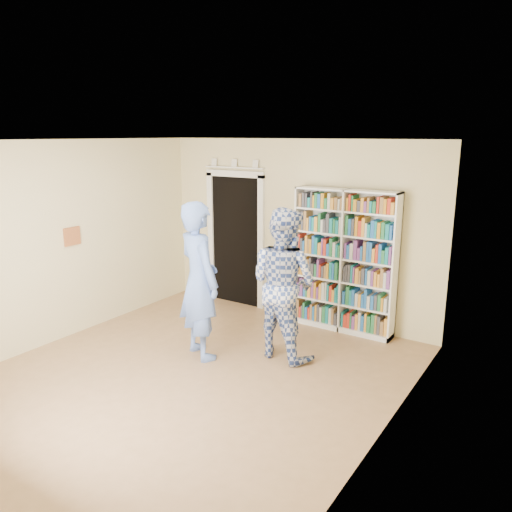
{
  "coord_description": "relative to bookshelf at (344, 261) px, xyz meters",
  "views": [
    {
      "loc": [
        3.55,
        -4.03,
        2.77
      ],
      "look_at": [
        0.33,
        0.9,
        1.32
      ],
      "focal_mm": 35.0,
      "sensor_mm": 36.0,
      "label": 1
    }
  ],
  "objects": [
    {
      "name": "man_blue",
      "position": [
        -1.16,
        -1.79,
        -0.03
      ],
      "size": [
        0.86,
        0.73,
        1.99
      ],
      "primitive_type": "imported",
      "rotation": [
        0.0,
        0.0,
        2.71
      ],
      "color": "#6082D6",
      "rests_on": "floor"
    },
    {
      "name": "floor",
      "position": [
        -0.87,
        -2.34,
        -1.03
      ],
      "size": [
        5.0,
        5.0,
        0.0
      ],
      "primitive_type": "plane",
      "color": "#906A45",
      "rests_on": "ground"
    },
    {
      "name": "wall_art",
      "position": [
        -3.1,
        -2.14,
        0.37
      ],
      "size": [
        0.03,
        0.25,
        0.25
      ],
      "primitive_type": "cube",
      "color": "brown",
      "rests_on": "wall_left"
    },
    {
      "name": "bookshelf",
      "position": [
        0.0,
        0.0,
        0.0
      ],
      "size": [
        1.48,
        0.28,
        2.04
      ],
      "rotation": [
        0.0,
        0.0,
        0.19
      ],
      "color": "white",
      "rests_on": "floor"
    },
    {
      "name": "man_plaid",
      "position": [
        -0.29,
        -1.21,
        -0.07
      ],
      "size": [
        1.04,
        0.87,
        1.91
      ],
      "primitive_type": "imported",
      "rotation": [
        0.0,
        0.0,
        2.98
      ],
      "color": "#2E458C",
      "rests_on": "floor"
    },
    {
      "name": "ceiling",
      "position": [
        -0.87,
        -2.34,
        1.67
      ],
      "size": [
        5.0,
        5.0,
        0.0
      ],
      "primitive_type": "plane",
      "rotation": [
        3.14,
        0.0,
        0.0
      ],
      "color": "white",
      "rests_on": "wall_back"
    },
    {
      "name": "paper_sheet",
      "position": [
        -0.21,
        -1.39,
        -0.07
      ],
      "size": [
        0.2,
        0.06,
        0.28
      ],
      "primitive_type": "cube",
      "rotation": [
        0.0,
        0.0,
        0.25
      ],
      "color": "white",
      "rests_on": "man_plaid"
    },
    {
      "name": "wall_left",
      "position": [
        -3.12,
        -2.34,
        0.32
      ],
      "size": [
        0.0,
        5.0,
        5.0
      ],
      "primitive_type": "plane",
      "rotation": [
        1.57,
        0.0,
        1.57
      ],
      "color": "beige",
      "rests_on": "floor"
    },
    {
      "name": "doorway",
      "position": [
        -1.97,
        0.13,
        0.15
      ],
      "size": [
        1.1,
        0.08,
        2.43
      ],
      "color": "black",
      "rests_on": "floor"
    },
    {
      "name": "wall_right",
      "position": [
        1.38,
        -2.34,
        0.32
      ],
      "size": [
        0.0,
        5.0,
        5.0
      ],
      "primitive_type": "plane",
      "rotation": [
        1.57,
        0.0,
        -1.57
      ],
      "color": "beige",
      "rests_on": "floor"
    },
    {
      "name": "wall_back",
      "position": [
        -0.87,
        0.16,
        0.32
      ],
      "size": [
        4.5,
        0.0,
        4.5
      ],
      "primitive_type": "plane",
      "rotation": [
        1.57,
        0.0,
        0.0
      ],
      "color": "beige",
      "rests_on": "floor"
    }
  ]
}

